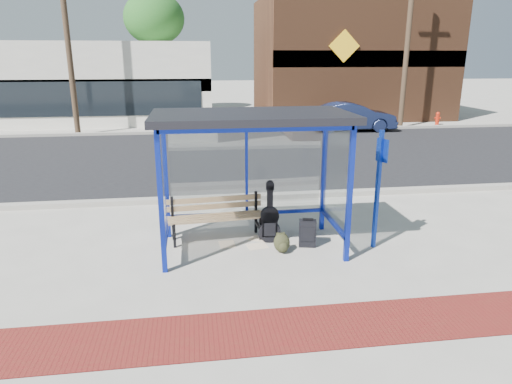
{
  "coord_description": "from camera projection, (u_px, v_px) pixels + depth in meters",
  "views": [
    {
      "loc": [
        -0.97,
        -7.52,
        3.31
      ],
      "look_at": [
        0.1,
        0.2,
        0.99
      ],
      "focal_mm": 32.0,
      "sensor_mm": 36.0,
      "label": 1
    }
  ],
  "objects": [
    {
      "name": "street_asphalt",
      "position": [
        222.0,
        156.0,
        15.81
      ],
      "size": [
        60.0,
        10.0,
        0.0
      ],
      "primitive_type": "cube",
      "color": "black",
      "rests_on": "ground"
    },
    {
      "name": "tree_mid",
      "position": [
        154.0,
        19.0,
        27.14
      ],
      "size": [
        3.6,
        3.6,
        7.03
      ],
      "color": "#4C3826",
      "rests_on": "ground"
    },
    {
      "name": "ground",
      "position": [
        252.0,
        248.0,
        8.21
      ],
      "size": [
        120.0,
        120.0,
        0.0
      ],
      "primitive_type": "plane",
      "color": "#B2ADA0",
      "rests_on": "ground"
    },
    {
      "name": "bus_shelter",
      "position": [
        251.0,
        133.0,
        7.69
      ],
      "size": [
        3.3,
        1.8,
        2.42
      ],
      "color": "#0D1F95",
      "rests_on": "ground"
    },
    {
      "name": "bench",
      "position": [
        216.0,
        215.0,
        8.5
      ],
      "size": [
        1.82,
        0.58,
        0.84
      ],
      "rotation": [
        0.0,
        0.0,
        0.09
      ],
      "color": "black",
      "rests_on": "ground"
    },
    {
      "name": "utility_pole_east",
      "position": [
        408.0,
        38.0,
        20.95
      ],
      "size": [
        1.6,
        0.24,
        8.0
      ],
      "color": "#4C3826",
      "rests_on": "ground"
    },
    {
      "name": "newspaper_b",
      "position": [
        257.0,
        246.0,
        8.28
      ],
      "size": [
        0.41,
        0.35,
        0.01
      ],
      "primitive_type": "cube",
      "rotation": [
        0.0,
        0.0,
        0.2
      ],
      "color": "white",
      "rests_on": "ground"
    },
    {
      "name": "storefront_white",
      "position": [
        34.0,
        83.0,
        23.53
      ],
      "size": [
        18.0,
        6.04,
        4.0
      ],
      "color": "silver",
      "rests_on": "ground"
    },
    {
      "name": "newspaper_a",
      "position": [
        227.0,
        244.0,
        8.36
      ],
      "size": [
        0.3,
        0.37,
        0.01
      ],
      "primitive_type": "cube",
      "rotation": [
        0.0,
        0.0,
        1.62
      ],
      "color": "white",
      "rests_on": "ground"
    },
    {
      "name": "sign_post",
      "position": [
        378.0,
        183.0,
        7.92
      ],
      "size": [
        0.14,
        0.25,
        2.13
      ],
      "rotation": [
        0.0,
        0.0,
        0.38
      ],
      "color": "navy",
      "rests_on": "ground"
    },
    {
      "name": "utility_pole_west",
      "position": [
        67.0,
        37.0,
        18.97
      ],
      "size": [
        1.6,
        0.24,
        8.0
      ],
      "color": "#4C3826",
      "rests_on": "ground"
    },
    {
      "name": "curb_near",
      "position": [
        236.0,
        197.0,
        10.95
      ],
      "size": [
        60.0,
        0.25,
        0.12
      ],
      "primitive_type": "cube",
      "color": "gray",
      "rests_on": "ground"
    },
    {
      "name": "fire_hydrant",
      "position": [
        438.0,
        118.0,
        22.79
      ],
      "size": [
        0.3,
        0.2,
        0.67
      ],
      "rotation": [
        0.0,
        0.0,
        -0.35
      ],
      "color": "red",
      "rests_on": "ground"
    },
    {
      "name": "suitcase",
      "position": [
        308.0,
        233.0,
        8.22
      ],
      "size": [
        0.34,
        0.26,
        0.53
      ],
      "rotation": [
        0.0,
        0.0,
        -0.22
      ],
      "color": "black",
      "rests_on": "ground"
    },
    {
      "name": "guitar_bag",
      "position": [
        270.0,
        221.0,
        8.36
      ],
      "size": [
        0.41,
        0.16,
        1.11
      ],
      "rotation": [
        0.0,
        0.0,
        -0.1
      ],
      "color": "black",
      "rests_on": "ground"
    },
    {
      "name": "storefront_brown",
      "position": [
        349.0,
        59.0,
        25.91
      ],
      "size": [
        10.0,
        7.08,
        6.4
      ],
      "color": "#59331E",
      "rests_on": "ground"
    },
    {
      "name": "curb_far",
      "position": [
        215.0,
        131.0,
        20.63
      ],
      "size": [
        60.0,
        0.25,
        0.12
      ],
      "primitive_type": "cube",
      "color": "gray",
      "rests_on": "ground"
    },
    {
      "name": "tree_right",
      "position": [
        401.0,
        22.0,
        29.19
      ],
      "size": [
        3.6,
        3.6,
        7.03
      ],
      "color": "#4C3826",
      "rests_on": "ground"
    },
    {
      "name": "parked_car",
      "position": [
        352.0,
        117.0,
        20.96
      ],
      "size": [
        3.99,
        1.54,
        1.3
      ],
      "primitive_type": "imported",
      "rotation": [
        0.0,
        0.0,
        1.53
      ],
      "color": "#172043",
      "rests_on": "ground"
    },
    {
      "name": "backpack",
      "position": [
        282.0,
        243.0,
        7.99
      ],
      "size": [
        0.31,
        0.29,
        0.35
      ],
      "rotation": [
        0.0,
        0.0,
        0.1
      ],
      "color": "#282917",
      "rests_on": "ground"
    },
    {
      "name": "newspaper_c",
      "position": [
        260.0,
        239.0,
        8.62
      ],
      "size": [
        0.46,
        0.44,
        0.01
      ],
      "primitive_type": "cube",
      "rotation": [
        0.0,
        0.0,
        2.53
      ],
      "color": "white",
      "rests_on": "ground"
    },
    {
      "name": "far_sidewalk",
      "position": [
        213.0,
        126.0,
        22.45
      ],
      "size": [
        60.0,
        4.0,
        0.01
      ],
      "primitive_type": "cube",
      "color": "#B2ADA0",
      "rests_on": "ground"
    },
    {
      "name": "brick_paver_strip",
      "position": [
        279.0,
        330.0,
        5.74
      ],
      "size": [
        60.0,
        1.0,
        0.01
      ],
      "primitive_type": "cube",
      "color": "maroon",
      "rests_on": "ground"
    }
  ]
}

